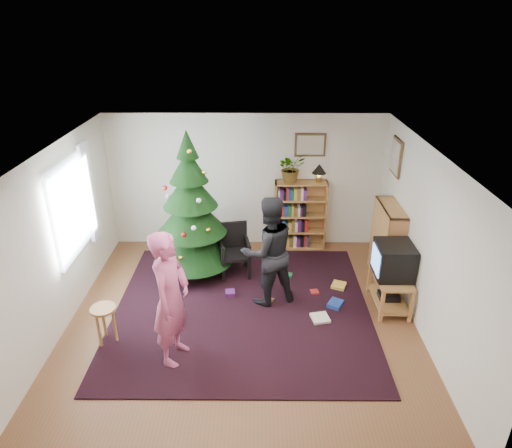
{
  "coord_description": "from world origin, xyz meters",
  "views": [
    {
      "loc": [
        0.25,
        -5.41,
        4.1
      ],
      "look_at": [
        0.2,
        0.98,
        1.1
      ],
      "focal_mm": 32.0,
      "sensor_mm": 36.0,
      "label": 1
    }
  ],
  "objects_px": {
    "bookshelf_right": "(387,242)",
    "crt_tv": "(394,260)",
    "tv_stand": "(390,288)",
    "bookshelf_back": "(300,214)",
    "potted_plant": "(291,168)",
    "christmas_tree": "(192,217)",
    "armchair": "(235,247)",
    "picture_right": "(396,157)",
    "stool": "(104,316)",
    "table_lamp": "(319,170)",
    "person_standing": "(171,299)",
    "picture_back": "(310,145)",
    "person_by_chair": "(268,252)"
  },
  "relations": [
    {
      "from": "christmas_tree",
      "to": "potted_plant",
      "type": "relative_size",
      "value": 4.58
    },
    {
      "from": "christmas_tree",
      "to": "armchair",
      "type": "relative_size",
      "value": 2.78
    },
    {
      "from": "christmas_tree",
      "to": "crt_tv",
      "type": "relative_size",
      "value": 4.32
    },
    {
      "from": "crt_tv",
      "to": "person_by_chair",
      "type": "relative_size",
      "value": 0.33
    },
    {
      "from": "crt_tv",
      "to": "armchair",
      "type": "height_order",
      "value": "crt_tv"
    },
    {
      "from": "picture_right",
      "to": "stool",
      "type": "height_order",
      "value": "picture_right"
    },
    {
      "from": "bookshelf_back",
      "to": "table_lamp",
      "type": "xyz_separation_m",
      "value": [
        0.3,
        0.0,
        0.86
      ]
    },
    {
      "from": "christmas_tree",
      "to": "potted_plant",
      "type": "bearing_deg",
      "value": 29.74
    },
    {
      "from": "bookshelf_back",
      "to": "potted_plant",
      "type": "height_order",
      "value": "potted_plant"
    },
    {
      "from": "potted_plant",
      "to": "table_lamp",
      "type": "distance_m",
      "value": 0.5
    },
    {
      "from": "christmas_tree",
      "to": "table_lamp",
      "type": "height_order",
      "value": "christmas_tree"
    },
    {
      "from": "christmas_tree",
      "to": "tv_stand",
      "type": "distance_m",
      "value": 3.31
    },
    {
      "from": "picture_back",
      "to": "stool",
      "type": "relative_size",
      "value": 0.99
    },
    {
      "from": "crt_tv",
      "to": "table_lamp",
      "type": "height_order",
      "value": "table_lamp"
    },
    {
      "from": "picture_back",
      "to": "picture_right",
      "type": "xyz_separation_m",
      "value": [
        1.33,
        -0.73,
        0.0
      ]
    },
    {
      "from": "christmas_tree",
      "to": "bookshelf_back",
      "type": "bearing_deg",
      "value": 27.04
    },
    {
      "from": "picture_back",
      "to": "potted_plant",
      "type": "bearing_deg",
      "value": -157.99
    },
    {
      "from": "bookshelf_back",
      "to": "potted_plant",
      "type": "bearing_deg",
      "value": 180.0
    },
    {
      "from": "stool",
      "to": "table_lamp",
      "type": "height_order",
      "value": "table_lamp"
    },
    {
      "from": "picture_right",
      "to": "bookshelf_back",
      "type": "relative_size",
      "value": 0.46
    },
    {
      "from": "crt_tv",
      "to": "person_standing",
      "type": "relative_size",
      "value": 0.32
    },
    {
      "from": "bookshelf_back",
      "to": "tv_stand",
      "type": "distance_m",
      "value": 2.31
    },
    {
      "from": "bookshelf_right",
      "to": "crt_tv",
      "type": "bearing_deg",
      "value": 171.46
    },
    {
      "from": "tv_stand",
      "to": "crt_tv",
      "type": "relative_size",
      "value": 1.5
    },
    {
      "from": "picture_right",
      "to": "bookshelf_back",
      "type": "distance_m",
      "value": 2.03
    },
    {
      "from": "picture_right",
      "to": "bookshelf_right",
      "type": "height_order",
      "value": "picture_right"
    },
    {
      "from": "person_by_chair",
      "to": "table_lamp",
      "type": "distance_m",
      "value": 2.14
    },
    {
      "from": "picture_right",
      "to": "person_standing",
      "type": "relative_size",
      "value": 0.33
    },
    {
      "from": "bookshelf_back",
      "to": "crt_tv",
      "type": "height_order",
      "value": "bookshelf_back"
    },
    {
      "from": "armchair",
      "to": "bookshelf_back",
      "type": "bearing_deg",
      "value": 28.73
    },
    {
      "from": "picture_back",
      "to": "person_standing",
      "type": "xyz_separation_m",
      "value": [
        -1.98,
        -3.24,
        -1.04
      ]
    },
    {
      "from": "armchair",
      "to": "potted_plant",
      "type": "relative_size",
      "value": 1.65
    },
    {
      "from": "bookshelf_right",
      "to": "tv_stand",
      "type": "relative_size",
      "value": 1.51
    },
    {
      "from": "bookshelf_back",
      "to": "armchair",
      "type": "xyz_separation_m",
      "value": [
        -1.18,
        -0.96,
        -0.19
      ]
    },
    {
      "from": "crt_tv",
      "to": "tv_stand",
      "type": "bearing_deg",
      "value": 0.0
    },
    {
      "from": "tv_stand",
      "to": "stool",
      "type": "height_order",
      "value": "stool"
    },
    {
      "from": "crt_tv",
      "to": "potted_plant",
      "type": "relative_size",
      "value": 1.06
    },
    {
      "from": "picture_right",
      "to": "christmas_tree",
      "type": "relative_size",
      "value": 0.24
    },
    {
      "from": "bookshelf_right",
      "to": "crt_tv",
      "type": "distance_m",
      "value": 0.84
    },
    {
      "from": "bookshelf_right",
      "to": "crt_tv",
      "type": "height_order",
      "value": "bookshelf_right"
    },
    {
      "from": "picture_back",
      "to": "table_lamp",
      "type": "distance_m",
      "value": 0.47
    },
    {
      "from": "stool",
      "to": "table_lamp",
      "type": "xyz_separation_m",
      "value": [
        3.12,
        2.81,
        1.1
      ]
    },
    {
      "from": "bookshelf_right",
      "to": "person_standing",
      "type": "relative_size",
      "value": 0.72
    },
    {
      "from": "picture_back",
      "to": "person_by_chair",
      "type": "xyz_separation_m",
      "value": [
        -0.76,
        -1.95,
        -1.08
      ]
    },
    {
      "from": "picture_right",
      "to": "crt_tv",
      "type": "bearing_deg",
      "value": -100.79
    },
    {
      "from": "christmas_tree",
      "to": "stool",
      "type": "relative_size",
      "value": 4.45
    },
    {
      "from": "bookshelf_right",
      "to": "crt_tv",
      "type": "relative_size",
      "value": 2.27
    },
    {
      "from": "bookshelf_right",
      "to": "tv_stand",
      "type": "bearing_deg",
      "value": 171.66
    },
    {
      "from": "table_lamp",
      "to": "picture_right",
      "type": "bearing_deg",
      "value": -26.98
    },
    {
      "from": "bookshelf_back",
      "to": "table_lamp",
      "type": "relative_size",
      "value": 3.84
    }
  ]
}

